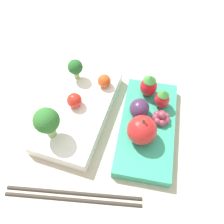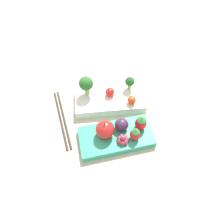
% 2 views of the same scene
% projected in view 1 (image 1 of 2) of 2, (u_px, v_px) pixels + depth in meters
% --- Properties ---
extents(ground_plane, '(4.00, 4.00, 0.00)m').
position_uv_depth(ground_plane, '(114.00, 121.00, 0.46)').
color(ground_plane, '#BCB29E').
extents(bento_box_savoury, '(0.21, 0.11, 0.03)m').
position_uv_depth(bento_box_savoury, '(79.00, 110.00, 0.46)').
color(bento_box_savoury, white).
rests_on(bento_box_savoury, ground_plane).
extents(bento_box_fruit, '(0.21, 0.12, 0.02)m').
position_uv_depth(bento_box_fruit, '(146.00, 129.00, 0.44)').
color(bento_box_fruit, '#33A87F').
rests_on(bento_box_fruit, ground_plane).
extents(broccoli_floret_0, '(0.04, 0.04, 0.06)m').
position_uv_depth(broccoli_floret_0, '(47.00, 121.00, 0.38)').
color(broccoli_floret_0, '#93B770').
rests_on(broccoli_floret_0, bento_box_savoury).
extents(broccoli_floret_1, '(0.03, 0.03, 0.04)m').
position_uv_depth(broccoli_floret_1, '(75.00, 68.00, 0.46)').
color(broccoli_floret_1, '#93B770').
rests_on(broccoli_floret_1, bento_box_savoury).
extents(cherry_tomato_0, '(0.03, 0.03, 0.03)m').
position_uv_depth(cherry_tomato_0, '(74.00, 100.00, 0.44)').
color(cherry_tomato_0, red).
rests_on(cherry_tomato_0, bento_box_savoury).
extents(cherry_tomato_1, '(0.02, 0.02, 0.02)m').
position_uv_depth(cherry_tomato_1, '(104.00, 81.00, 0.46)').
color(cherry_tomato_1, '#DB4C1E').
rests_on(cherry_tomato_1, bento_box_savoury).
extents(apple, '(0.05, 0.05, 0.06)m').
position_uv_depth(apple, '(142.00, 130.00, 0.40)').
color(apple, red).
rests_on(apple, bento_box_fruit).
extents(strawberry_0, '(0.03, 0.03, 0.04)m').
position_uv_depth(strawberry_0, '(162.00, 99.00, 0.44)').
color(strawberry_0, red).
rests_on(strawberry_0, bento_box_fruit).
extents(strawberry_1, '(0.03, 0.03, 0.05)m').
position_uv_depth(strawberry_1, '(149.00, 86.00, 0.45)').
color(strawberry_1, red).
rests_on(strawberry_1, bento_box_fruit).
extents(plum, '(0.04, 0.03, 0.03)m').
position_uv_depth(plum, '(139.00, 108.00, 0.43)').
color(plum, '#42284C').
rests_on(plum, bento_box_fruit).
extents(grape_cluster, '(0.03, 0.03, 0.02)m').
position_uv_depth(grape_cluster, '(161.00, 118.00, 0.43)').
color(grape_cluster, '#93384C').
rests_on(grape_cluster, bento_box_fruit).
extents(chopsticks_pair, '(0.07, 0.21, 0.01)m').
position_uv_depth(chopsticks_pair, '(73.00, 196.00, 0.38)').
color(chopsticks_pair, '#332D28').
rests_on(chopsticks_pair, ground_plane).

